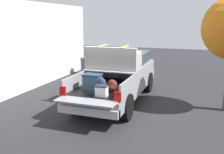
% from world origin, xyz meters
% --- Properties ---
extents(ground_plane, '(40.00, 40.00, 0.00)m').
position_xyz_m(ground_plane, '(0.00, 0.00, 0.00)').
color(ground_plane, '#262628').
extents(pickup_truck, '(6.05, 2.06, 2.23)m').
position_xyz_m(pickup_truck, '(0.35, 0.00, 0.96)').
color(pickup_truck, gray).
rests_on(pickup_truck, ground_plane).
extents(building_facade, '(9.70, 0.36, 3.96)m').
position_xyz_m(building_facade, '(0.98, 4.43, 1.98)').
color(building_facade, silver).
rests_on(building_facade, ground_plane).
extents(trash_can, '(0.60, 0.60, 0.98)m').
position_xyz_m(trash_can, '(4.22, 3.37, 0.50)').
color(trash_can, '#3F4C66').
rests_on(trash_can, ground_plane).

